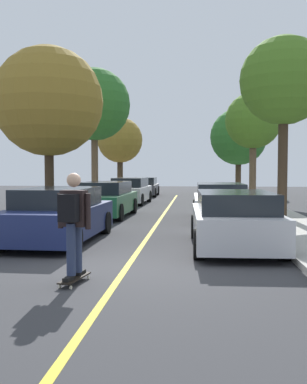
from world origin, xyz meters
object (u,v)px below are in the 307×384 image
parked_car_right_near (220,202)px  street_tree_right_far (239,137)px  parked_car_left_far (130,191)px  parked_car_left_nearest (59,215)px  parked_car_right_nearest (234,220)px  street_tree_left_near (94,105)px  street_tree_left_far (120,140)px  skateboard (75,278)px  parked_car_left_near (105,199)px  street_tree_left_nearest (48,102)px  street_tree_right_nearest (284,82)px  fire_hydrant (9,221)px  street_tree_right_near (253,121)px  parked_car_left_farthest (144,187)px  skateboarder (73,218)px

parked_car_right_near → street_tree_right_far: (2.21, 16.59, 3.52)m
parked_car_left_far → parked_car_left_nearest: bearing=-90.0°
parked_car_right_nearest → parked_car_right_near: (-0.00, 5.97, -0.00)m
street_tree_left_near → street_tree_left_far: bearing=90.0°
skateboard → parked_car_left_near: bearing=98.6°
street_tree_right_far → skateboard: street_tree_right_far is taller
street_tree_left_nearest → street_tree_right_nearest: bearing=-4.5°
parked_car_right_near → street_tree_left_far: size_ratio=0.82×
parked_car_left_nearest → fire_hydrant: bearing=165.0°
street_tree_right_near → fire_hydrant: 16.07m
parked_car_right_nearest → fire_hydrant: 6.01m
parked_car_left_near → street_tree_right_far: (6.64, 15.89, 3.51)m
parked_car_left_nearest → parked_car_left_farthest: 19.64m
parked_car_left_near → parked_car_right_near: 4.48m
parked_car_left_nearest → parked_car_left_far: parked_car_left_far is taller
skateboarder → street_tree_right_nearest: bearing=61.5°
parked_car_left_far → fire_hydrant: bearing=-96.9°
skateboard → skateboarder: skateboarder is taller
street_tree_right_nearest → street_tree_right_far: (0.00, 16.72, -0.78)m
parked_car_left_nearest → street_tree_right_far: bearing=73.2°
street_tree_right_far → skateboarder: size_ratio=3.58×
street_tree_left_nearest → parked_car_right_near: bearing=-4.9°
parked_car_left_far → street_tree_right_far: 11.83m
parked_car_left_near → parked_car_left_far: 6.74m
street_tree_left_far → fire_hydrant: 22.55m
parked_car_left_farthest → street_tree_right_near: 9.71m
street_tree_left_near → street_tree_right_near: (8.85, -0.30, -1.04)m
parked_car_right_nearest → fire_hydrant: parked_car_right_nearest is taller
street_tree_left_nearest → parked_car_right_nearest: bearing=-44.6°
street_tree_right_nearest → street_tree_right_far: 16.74m
parked_car_left_near → fire_hydrant: parked_car_left_near is taller
street_tree_right_near → skateboard: (-5.09, -17.82, -4.38)m
parked_car_left_nearest → skateboard: size_ratio=5.23×
street_tree_left_near → street_tree_right_near: street_tree_left_near is taller
parked_car_left_near → street_tree_right_nearest: street_tree_right_nearest is taller
parked_car_right_near → skateboard: bearing=-106.9°
parked_car_right_nearest → skateboarder: size_ratio=2.51×
skateboard → fire_hydrant: bearing=123.8°
parked_car_left_far → street_tree_left_nearest: bearing=-107.9°
parked_car_right_nearest → parked_car_left_farthest: bearing=102.3°
parked_car_left_farthest → skateboard: 23.84m
parked_car_left_nearest → parked_car_left_near: parked_car_left_nearest is taller
street_tree_left_far → parked_car_left_near: bearing=-82.4°
skateboard → street_tree_left_nearest: bearing=110.4°
parked_car_right_nearest → street_tree_right_nearest: 7.58m
street_tree_left_far → street_tree_right_nearest: size_ratio=0.88×
parked_car_left_far → skateboarder: bearing=-84.8°
street_tree_left_far → skateboard: bearing=-82.0°
street_tree_left_near → skateboard: size_ratio=8.60×
parked_car_left_near → parked_car_left_farthest: (0.00, 13.58, -0.03)m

